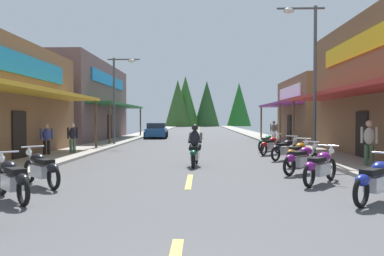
{
  "coord_description": "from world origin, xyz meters",
  "views": [
    {
      "loc": [
        0.33,
        -1.99,
        1.77
      ],
      "look_at": [
        -0.48,
        30.51,
        0.95
      ],
      "focal_mm": 33.46,
      "sensor_mm": 36.0,
      "label": 1
    }
  ],
  "objects_px": {
    "motorcycle_parked_right_1": "(320,166)",
    "pedestrian_browsing": "(274,130)",
    "streetlamp_left": "(119,88)",
    "pedestrian_strolling": "(73,137)",
    "rider_cruising_lead": "(195,149)",
    "streetlamp_right": "(308,61)",
    "motorcycle_parked_right_2": "(302,159)",
    "pedestrian_by_shop": "(369,141)",
    "motorcycle_parked_right_5": "(271,145)",
    "pedestrian_waiting": "(47,138)",
    "motorcycle_parked_right_4": "(285,149)",
    "motorcycle_parked_left_1": "(12,178)",
    "parked_car_curbside": "(156,131)",
    "motorcycle_parked_left_2": "(41,168)",
    "motorcycle_parked_right_6": "(267,142)",
    "motorcycle_parked_right_3": "(298,153)",
    "motorcycle_parked_right_0": "(376,179)"
  },
  "relations": [
    {
      "from": "motorcycle_parked_right_0",
      "to": "pedestrian_waiting",
      "type": "height_order",
      "value": "pedestrian_waiting"
    },
    {
      "from": "motorcycle_parked_left_1",
      "to": "rider_cruising_lead",
      "type": "xyz_separation_m",
      "value": [
        3.86,
        5.85,
        0.17
      ]
    },
    {
      "from": "motorcycle_parked_right_6",
      "to": "pedestrian_waiting",
      "type": "bearing_deg",
      "value": 142.12
    },
    {
      "from": "motorcycle_parked_left_2",
      "to": "rider_cruising_lead",
      "type": "distance_m",
      "value": 5.79
    },
    {
      "from": "motorcycle_parked_right_5",
      "to": "pedestrian_waiting",
      "type": "height_order",
      "value": "pedestrian_waiting"
    },
    {
      "from": "motorcycle_parked_right_5",
      "to": "parked_car_curbside",
      "type": "bearing_deg",
      "value": 64.54
    },
    {
      "from": "motorcycle_parked_left_1",
      "to": "parked_car_curbside",
      "type": "bearing_deg",
      "value": -43.97
    },
    {
      "from": "pedestrian_by_shop",
      "to": "streetlamp_left",
      "type": "bearing_deg",
      "value": -96.63
    },
    {
      "from": "motorcycle_parked_right_3",
      "to": "motorcycle_parked_left_1",
      "type": "relative_size",
      "value": 1.1
    },
    {
      "from": "motorcycle_parked_right_2",
      "to": "motorcycle_parked_right_5",
      "type": "bearing_deg",
      "value": 44.94
    },
    {
      "from": "streetlamp_left",
      "to": "motorcycle_parked_right_2",
      "type": "distance_m",
      "value": 15.07
    },
    {
      "from": "rider_cruising_lead",
      "to": "pedestrian_browsing",
      "type": "relative_size",
      "value": 1.31
    },
    {
      "from": "motorcycle_parked_right_1",
      "to": "parked_car_curbside",
      "type": "distance_m",
      "value": 24.41
    },
    {
      "from": "streetlamp_left",
      "to": "motorcycle_parked_right_5",
      "type": "distance_m",
      "value": 11.04
    },
    {
      "from": "streetlamp_left",
      "to": "motorcycle_parked_left_1",
      "type": "distance_m",
      "value": 16.26
    },
    {
      "from": "motorcycle_parked_right_1",
      "to": "motorcycle_parked_left_1",
      "type": "height_order",
      "value": "same"
    },
    {
      "from": "streetlamp_right",
      "to": "motorcycle_parked_right_2",
      "type": "bearing_deg",
      "value": -108.64
    },
    {
      "from": "motorcycle_parked_right_4",
      "to": "streetlamp_left",
      "type": "bearing_deg",
      "value": 93.89
    },
    {
      "from": "pedestrian_browsing",
      "to": "parked_car_curbside",
      "type": "height_order",
      "value": "pedestrian_browsing"
    },
    {
      "from": "streetlamp_right",
      "to": "motorcycle_parked_right_4",
      "type": "height_order",
      "value": "streetlamp_right"
    },
    {
      "from": "motorcycle_parked_right_6",
      "to": "motorcycle_parked_right_0",
      "type": "bearing_deg",
      "value": -144.41
    },
    {
      "from": "motorcycle_parked_right_0",
      "to": "motorcycle_parked_right_5",
      "type": "bearing_deg",
      "value": 48.37
    },
    {
      "from": "motorcycle_parked_right_6",
      "to": "pedestrian_browsing",
      "type": "bearing_deg",
      "value": 20.6
    },
    {
      "from": "motorcycle_parked_right_0",
      "to": "motorcycle_parked_right_4",
      "type": "bearing_deg",
      "value": 47.48
    },
    {
      "from": "motorcycle_parked_right_0",
      "to": "motorcycle_parked_right_3",
      "type": "distance_m",
      "value": 5.92
    },
    {
      "from": "motorcycle_parked_right_2",
      "to": "rider_cruising_lead",
      "type": "distance_m",
      "value": 3.96
    },
    {
      "from": "motorcycle_parked_left_2",
      "to": "motorcycle_parked_right_4",
      "type": "bearing_deg",
      "value": -98.69
    },
    {
      "from": "streetlamp_left",
      "to": "pedestrian_strolling",
      "type": "xyz_separation_m",
      "value": [
        -0.85,
        -6.26,
        -2.91
      ]
    },
    {
      "from": "motorcycle_parked_right_0",
      "to": "motorcycle_parked_left_2",
      "type": "height_order",
      "value": "same"
    },
    {
      "from": "streetlamp_left",
      "to": "pedestrian_by_shop",
      "type": "bearing_deg",
      "value": -43.51
    },
    {
      "from": "pedestrian_by_shop",
      "to": "motorcycle_parked_right_1",
      "type": "bearing_deg",
      "value": -5.52
    },
    {
      "from": "streetlamp_left",
      "to": "rider_cruising_lead",
      "type": "distance_m",
      "value": 11.71
    },
    {
      "from": "motorcycle_parked_right_2",
      "to": "motorcycle_parked_left_2",
      "type": "xyz_separation_m",
      "value": [
        -7.46,
        -2.36,
        0.0
      ]
    },
    {
      "from": "streetlamp_left",
      "to": "parked_car_curbside",
      "type": "xyz_separation_m",
      "value": [
        1.27,
        9.58,
        -3.12
      ]
    },
    {
      "from": "pedestrian_by_shop",
      "to": "motorcycle_parked_left_2",
      "type": "bearing_deg",
      "value": -34.18
    },
    {
      "from": "motorcycle_parked_right_2",
      "to": "streetlamp_left",
      "type": "bearing_deg",
      "value": 82.87
    },
    {
      "from": "motorcycle_parked_right_5",
      "to": "motorcycle_parked_right_4",
      "type": "bearing_deg",
      "value": -137.39
    },
    {
      "from": "motorcycle_parked_right_4",
      "to": "pedestrian_by_shop",
      "type": "distance_m",
      "value": 3.63
    },
    {
      "from": "motorcycle_parked_right_2",
      "to": "motorcycle_parked_right_3",
      "type": "xyz_separation_m",
      "value": [
        0.4,
        1.96,
        0.0
      ]
    },
    {
      "from": "motorcycle_parked_right_2",
      "to": "motorcycle_parked_left_2",
      "type": "distance_m",
      "value": 7.83
    },
    {
      "from": "streetlamp_left",
      "to": "motorcycle_parked_left_1",
      "type": "height_order",
      "value": "streetlamp_left"
    },
    {
      "from": "streetlamp_right",
      "to": "motorcycle_parked_right_2",
      "type": "height_order",
      "value": "streetlamp_right"
    },
    {
      "from": "motorcycle_parked_right_1",
      "to": "motorcycle_parked_right_3",
      "type": "height_order",
      "value": "same"
    },
    {
      "from": "motorcycle_parked_right_2",
      "to": "motorcycle_parked_left_2",
      "type": "relative_size",
      "value": 0.99
    },
    {
      "from": "motorcycle_parked_right_5",
      "to": "motorcycle_parked_left_1",
      "type": "bearing_deg",
      "value": -178.46
    },
    {
      "from": "motorcycle_parked_right_0",
      "to": "parked_car_curbside",
      "type": "bearing_deg",
      "value": 64.09
    },
    {
      "from": "motorcycle_parked_right_5",
      "to": "pedestrian_waiting",
      "type": "distance_m",
      "value": 10.74
    },
    {
      "from": "motorcycle_parked_right_1",
      "to": "pedestrian_browsing",
      "type": "xyz_separation_m",
      "value": [
        2.06,
        16.35,
        0.45
      ]
    },
    {
      "from": "motorcycle_parked_right_2",
      "to": "motorcycle_parked_right_1",
      "type": "bearing_deg",
      "value": -133.74
    },
    {
      "from": "motorcycle_parked_right_6",
      "to": "motorcycle_parked_right_3",
      "type": "bearing_deg",
      "value": -144.46
    }
  ]
}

